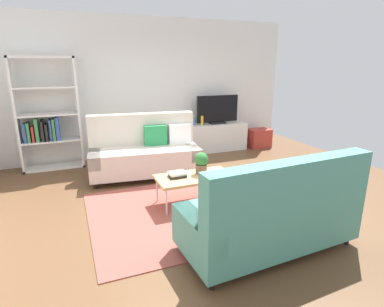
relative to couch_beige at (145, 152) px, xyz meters
The scene contains 15 objects.
ground_plane 1.54m from the couch_beige, 71.64° to the right, with size 7.68×7.68×0.00m, color brown.
wall_far 1.78m from the couch_beige, 71.57° to the left, with size 6.40×0.12×2.90m, color white.
area_rug 1.71m from the couch_beige, 78.66° to the right, with size 2.90×2.20×0.01m, color #9E4C42.
couch_beige is the anchor object (origin of this frame).
couch_green 2.92m from the couch_beige, 76.90° to the right, with size 1.94×0.94×1.10m.
coffee_table 1.47m from the couch_beige, 75.21° to the right, with size 1.10×0.56×0.42m.
tv_console 2.22m from the couch_beige, 28.52° to the left, with size 1.40×0.44×0.64m, color silver.
tv 2.26m from the couch_beige, 28.06° to the left, with size 1.00×0.20×0.64m.
bookshelf 1.99m from the couch_beige, 145.88° to the left, with size 1.10×0.36×2.10m.
storage_trunk 3.20m from the couch_beige, 17.44° to the left, with size 0.52×0.40×0.44m, color #B2382D.
potted_plant 1.45m from the couch_beige, 69.60° to the right, with size 0.20×0.20×0.32m.
table_book_0 1.37m from the couch_beige, 84.39° to the right, with size 0.24×0.18×0.04m, color #262626.
table_book_1 1.37m from the couch_beige, 84.39° to the right, with size 0.24×0.18×0.03m, color silver.
vase_0 1.78m from the couch_beige, 39.04° to the left, with size 0.13×0.13×0.13m, color #4C72B2.
bottle_0 1.88m from the couch_beige, 33.17° to the left, with size 0.06×0.06×0.21m, color gold.
Camera 1 is at (-1.69, -3.88, 1.97)m, focal length 29.09 mm.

